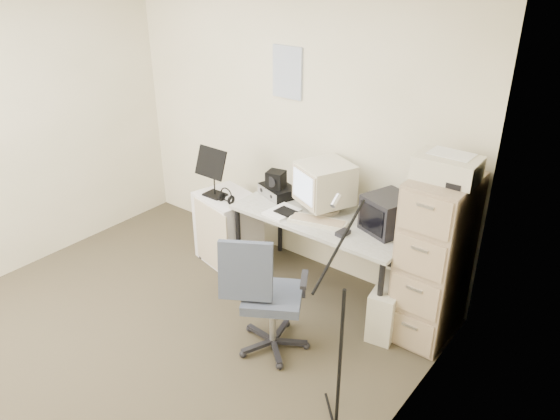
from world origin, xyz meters
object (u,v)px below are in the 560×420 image
Objects in this scene: desk at (323,253)px; office_chair at (273,295)px; filing_cabinet at (434,259)px; side_cart at (228,228)px.

office_chair is at bearing -81.54° from desk.
filing_cabinet reaches higher than desk.
side_cart is at bearing -175.30° from filing_cabinet.
desk is at bearing 20.53° from side_cart.
side_cart is at bearing 115.72° from office_chair.
office_chair reaches higher than side_cart.
desk is at bearing -178.19° from filing_cabinet.
filing_cabinet is 1.93× the size of side_cart.
office_chair is (-0.82, -0.88, -0.18)m from filing_cabinet.
side_cart is (-1.93, -0.16, -0.31)m from filing_cabinet.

